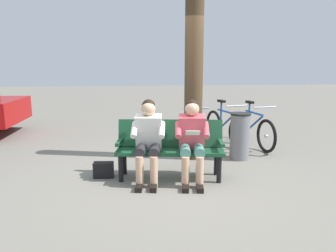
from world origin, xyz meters
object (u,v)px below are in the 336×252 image
Objects in this scene: person_reading at (192,137)px; bicycle_blue at (193,131)px; litter_bin at (240,136)px; bench at (170,144)px; bicycle_orange at (253,129)px; bicycle_silver at (225,128)px; person_companion at (148,137)px; handbag at (104,170)px; tree_trunk at (194,69)px.

person_reading is 0.71× the size of bicycle_blue.
litter_bin is 1.11m from bicycle_blue.
bench is 2.53m from bicycle_orange.
bicycle_orange is 1.02× the size of bicycle_silver.
bicycle_orange is at bearing 51.30° from bicycle_silver.
person_companion reaches higher than bicycle_blue.
handbag is at bearing -67.16° from bicycle_silver.
bicycle_blue is at bearing -86.86° from bicycle_silver.
person_companion is at bearing -61.47° from bicycle_orange.
bench is at bearing 30.25° from litter_bin.
person_reading is 2.37m from bicycle_silver.
bicycle_orange is at bearing -124.01° from person_reading.
bicycle_orange reaches higher than bench.
bench is 1.55m from tree_trunk.
bicycle_silver reaches higher than litter_bin.
litter_bin is 1.03m from bicycle_orange.
handbag is at bearing -3.57° from person_reading.
person_reading is 0.73× the size of bicycle_silver.
bicycle_orange is at bearing -123.45° from litter_bin.
bicycle_silver is (-1.08, -2.09, -0.31)m from person_reading.
bicycle_silver is (-0.03, -1.09, -0.07)m from litter_bin.
person_companion is 2.88m from bicycle_orange.
bench is at bearing -58.96° from bicycle_orange.
bicycle_silver is at bearing -132.73° from tree_trunk.
person_companion is at bearing 166.04° from handbag.
person_companion is 0.89m from handbag.
person_reading and person_companion have the same top height.
bench is 1.57m from litter_bin.
bicycle_blue is (0.73, 0.23, 0.00)m from bicycle_silver.
tree_trunk is at bearing -149.68° from handbag.
person_reading is 2.47m from bicycle_orange.
person_reading is at bearing 43.32° from litter_bin.
person_reading is at bearing -50.78° from bicycle_orange.
bicycle_orange reaches higher than handbag.
litter_bin is at bearing -144.44° from person_companion.
bicycle_silver is at bearing -123.74° from bicycle_orange.
person_companion is at bearing 28.37° from litter_bin.
litter_bin is (-0.83, 0.16, -1.20)m from tree_trunk.
tree_trunk is at bearing -111.56° from bench.
bicycle_blue is at bearing -93.54° from person_reading.
bicycle_silver is at bearing -110.28° from person_reading.
person_companion reaches higher than bicycle_orange.
litter_bin is (-2.37, -0.74, 0.30)m from handbag.
tree_trunk is (-0.85, -1.07, 0.96)m from person_companion.
bicycle_blue is (-0.13, -0.70, -1.26)m from tree_trunk.
bicycle_blue is at bearing -111.91° from person_companion.
handbag is at bearing -71.03° from bicycle_orange.
tree_trunk is at bearing -7.03° from bicycle_blue.
bicycle_silver is (0.53, -0.24, 0.00)m from bicycle_orange.
tree_trunk is (-1.54, -0.90, 1.50)m from handbag.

